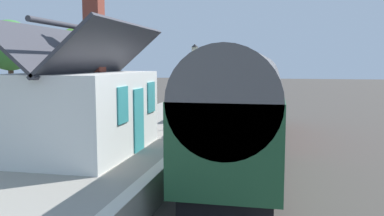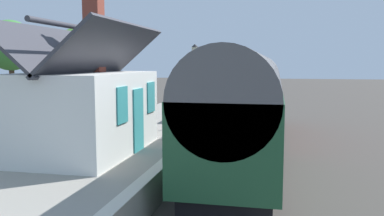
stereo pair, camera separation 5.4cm
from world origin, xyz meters
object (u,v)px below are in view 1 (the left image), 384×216
object	(u,v)px
lamp_post_platform	(195,70)
tree_far_left	(10,46)
bench_by_lamp	(205,97)
planter_corner_building	(124,121)
station_building	(86,108)
bench_near_building	(193,104)
train	(249,101)
bench_mid_platform	(174,112)
bench_platform_end	(183,108)
planter_bench_right	(107,121)
tree_mid_background	(77,56)
station_sign_board	(212,90)

from	to	relation	value
lamp_post_platform	tree_far_left	world-z (taller)	tree_far_left
bench_by_lamp	planter_corner_building	xyz separation A→B (m)	(-11.41, 1.74, -0.18)
station_building	bench_near_building	xyz separation A→B (m)	(11.39, -1.25, -1.00)
station_building	bench_near_building	bearing A→B (deg)	-6.29
train	bench_by_lamp	world-z (taller)	train
bench_mid_platform	station_building	bearing A→B (deg)	171.45
bench_near_building	bench_platform_end	world-z (taller)	same
planter_bench_right	lamp_post_platform	bearing A→B (deg)	-78.62
planter_bench_right	tree_mid_background	bearing A→B (deg)	31.57
tree_far_left	tree_mid_background	size ratio (longest dim) A/B	0.99
station_sign_board	station_building	bearing A→B (deg)	170.61
lamp_post_platform	tree_far_left	xyz separation A→B (m)	(7.17, 14.50, 1.46)
station_building	planter_bench_right	world-z (taller)	station_building
planter_corner_building	bench_mid_platform	bearing A→B (deg)	-33.29
bench_mid_platform	bench_platform_end	bearing A→B (deg)	-1.56
bench_by_lamp	station_sign_board	distance (m)	3.35
bench_by_lamp	bench_mid_platform	bearing A→B (deg)	179.52
train	station_building	bearing A→B (deg)	136.57
bench_by_lamp	bench_platform_end	size ratio (longest dim) A/B	1.01
tree_mid_background	lamp_post_platform	bearing A→B (deg)	-137.40
train	planter_bench_right	xyz separation A→B (m)	(-0.49, 6.36, -1.01)
bench_platform_end	tree_mid_background	bearing A→B (deg)	47.84
planter_bench_right	bench_by_lamp	bearing A→B (deg)	-12.51
planter_corner_building	tree_mid_background	world-z (taller)	tree_mid_background
planter_bench_right	station_sign_board	distance (m)	9.10
bench_platform_end	planter_bench_right	xyz separation A→B (m)	(-4.46, 2.52, -0.19)
bench_platform_end	tree_mid_background	xyz separation A→B (m)	(10.75, 11.87, 2.99)
bench_platform_end	tree_far_left	bearing A→B (deg)	75.06
bench_mid_platform	tree_far_left	world-z (taller)	tree_far_left
bench_near_building	station_sign_board	size ratio (longest dim) A/B	0.89
train	tree_mid_background	xyz separation A→B (m)	(14.72, 15.71, 2.17)
bench_platform_end	planter_corner_building	world-z (taller)	bench_platform_end
bench_by_lamp	lamp_post_platform	world-z (taller)	lamp_post_platform
bench_by_lamp	planter_corner_building	distance (m)	11.55
lamp_post_platform	station_sign_board	bearing A→B (deg)	2.90
train	lamp_post_platform	world-z (taller)	lamp_post_platform
bench_by_lamp	planter_corner_building	bearing A→B (deg)	171.32
planter_bench_right	lamp_post_platform	distance (m)	4.63
bench_by_lamp	tree_far_left	xyz separation A→B (m)	(-3.51, 13.13, 3.62)
station_building	bench_by_lamp	xyz separation A→B (m)	(16.26, -1.19, -1.00)
bench_platform_end	station_sign_board	size ratio (longest dim) A/B	0.89
train	bench_mid_platform	size ratio (longest dim) A/B	12.65
bench_by_lamp	bench_platform_end	xyz separation A→B (m)	(-7.01, 0.02, 0.00)
planter_corner_building	lamp_post_platform	size ratio (longest dim) A/B	0.27
planter_corner_building	tree_mid_background	distance (m)	18.51
station_sign_board	tree_far_left	bearing A→B (deg)	91.56
train	station_sign_board	distance (m)	8.35
bench_near_building	lamp_post_platform	size ratio (longest dim) A/B	0.37
planter_corner_building	tree_mid_background	size ratio (longest dim) A/B	0.15
bench_platform_end	lamp_post_platform	bearing A→B (deg)	-159.24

